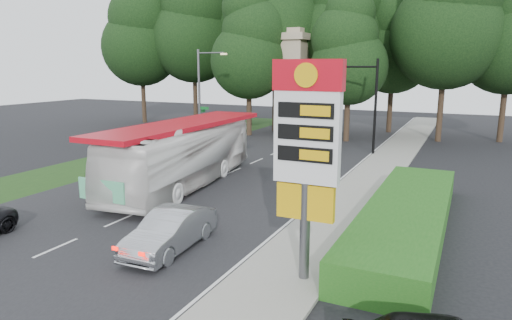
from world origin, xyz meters
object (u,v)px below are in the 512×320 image
at_px(gas_station_pylon, 307,142).
at_px(traffic_signal_mast, 358,93).
at_px(monument, 292,83).
at_px(transit_bus, 183,154).
at_px(sedan_silver, 170,231).
at_px(streetlight_signs, 201,93).

bearing_deg(gas_station_pylon, traffic_signal_mast, 99.09).
bearing_deg(monument, gas_station_pylon, -68.20).
height_order(traffic_signal_mast, transit_bus, traffic_signal_mast).
xyz_separation_m(gas_station_pylon, sedan_silver, (-5.26, 0.25, -3.71)).
xyz_separation_m(gas_station_pylon, traffic_signal_mast, (-3.52, 22.00, 0.22)).
bearing_deg(streetlight_signs, transit_bus, -62.66).
height_order(streetlight_signs, sedan_silver, streetlight_signs).
xyz_separation_m(gas_station_pylon, monument, (-11.20, 28.01, 0.66)).
bearing_deg(streetlight_signs, gas_station_pylon, -51.04).
bearing_deg(sedan_silver, transit_bus, 117.94).
relative_size(streetlight_signs, transit_bus, 0.62).
bearing_deg(traffic_signal_mast, monument, 142.00).
relative_size(gas_station_pylon, streetlight_signs, 0.86).
xyz_separation_m(streetlight_signs, transit_bus, (6.12, -11.83, -2.64)).
relative_size(gas_station_pylon, traffic_signal_mast, 0.95).
xyz_separation_m(traffic_signal_mast, transit_bus, (-6.55, -13.82, -2.87)).
height_order(gas_station_pylon, streetlight_signs, streetlight_signs).
bearing_deg(gas_station_pylon, sedan_silver, 177.27).
distance_m(traffic_signal_mast, transit_bus, 15.56).
distance_m(gas_station_pylon, streetlight_signs, 25.74).
xyz_separation_m(streetlight_signs, monument, (4.99, 7.99, 0.67)).
bearing_deg(sedan_silver, traffic_signal_mast, 82.14).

